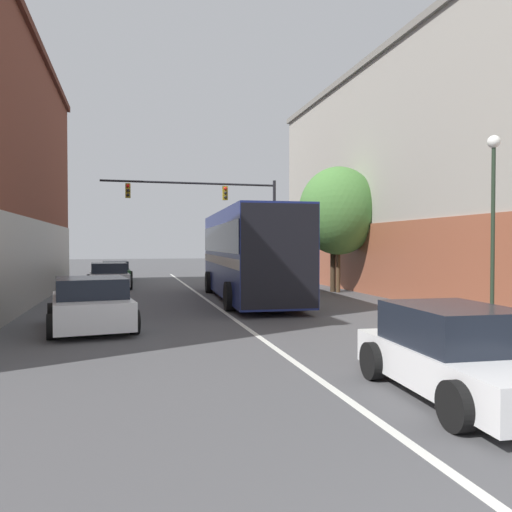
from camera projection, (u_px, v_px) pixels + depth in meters
name	position (u px, v px, depth m)	size (l,w,h in m)	color
lane_center_line	(221.00, 309.00, 17.28)	(0.14, 42.99, 0.01)	silver
building_right_storefront	(458.00, 173.00, 22.41)	(7.98, 25.83, 10.76)	#9E998E
bus	(249.00, 251.00, 20.30)	(3.23, 10.75, 3.58)	navy
hatchback_foreground	(458.00, 354.00, 7.38)	(2.06, 3.91, 1.33)	silver
parked_car_left_near	(115.00, 271.00, 30.95)	(2.09, 4.36, 1.24)	#285633
parked_car_left_mid	(91.00, 305.00, 13.23)	(2.55, 4.09, 1.39)	silver
parked_car_left_far	(109.00, 276.00, 25.73)	(2.39, 4.17, 1.32)	silver
traffic_signal_gantry	(222.00, 206.00, 28.84)	(10.01, 0.36, 6.06)	black
street_lamp	(493.00, 218.00, 12.62)	(0.32, 0.32, 5.02)	#233323
street_tree_near	(338.00, 211.00, 23.45)	(3.76, 3.39, 5.92)	#4C3823
street_tree_far	(333.00, 215.00, 23.78)	(3.24, 2.91, 5.48)	#3D2D1E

